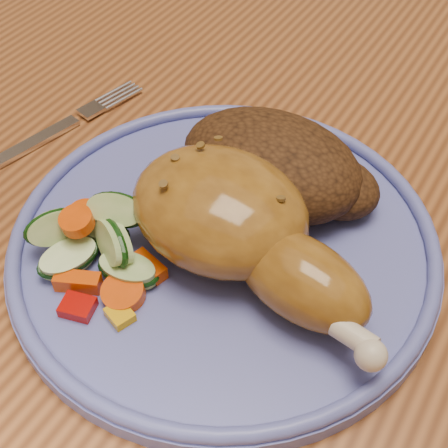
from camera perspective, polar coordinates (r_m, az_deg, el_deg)
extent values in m
cube|color=brown|center=(0.49, 11.49, 1.08)|extent=(0.90, 1.40, 0.04)
cube|color=brown|center=(1.31, 4.40, 13.57)|extent=(0.06, 0.06, 0.71)
cylinder|color=#4C2D16|center=(1.15, 6.79, -2.24)|extent=(0.04, 0.04, 0.41)
cylinder|color=#4C2D16|center=(1.40, 13.44, 7.41)|extent=(0.04, 0.04, 0.41)
cylinder|color=#585FB2|center=(0.43, 0.00, -1.92)|extent=(0.29, 0.29, 0.01)
torus|color=#585FB2|center=(0.42, 0.00, -0.93)|extent=(0.29, 0.29, 0.01)
ellipsoid|color=#9A6520|center=(0.40, -0.42, 1.35)|extent=(0.12, 0.10, 0.06)
ellipsoid|color=#9A6520|center=(0.37, 7.12, -5.03)|extent=(0.10, 0.07, 0.05)
sphere|color=beige|center=(0.35, 13.29, -11.60)|extent=(0.02, 0.02, 0.02)
ellipsoid|color=#3F240F|center=(0.44, 4.33, 5.52)|extent=(0.13, 0.10, 0.06)
ellipsoid|color=#3F240F|center=(0.44, 9.97, 3.39)|extent=(0.07, 0.05, 0.04)
ellipsoid|color=#3F240F|center=(0.46, -0.56, 5.36)|extent=(0.05, 0.05, 0.03)
cube|color=#A50A05|center=(0.39, -13.23, -7.39)|extent=(0.02, 0.02, 0.01)
cube|color=#E5A507|center=(0.38, -9.50, -8.19)|extent=(0.02, 0.02, 0.01)
cube|color=#F74B08|center=(0.40, -6.82, -3.85)|extent=(0.03, 0.02, 0.01)
cylinder|color=#F74B08|center=(0.44, -12.59, 0.70)|extent=(0.02, 0.02, 0.01)
cube|color=#F74B08|center=(0.40, -13.23, -5.17)|extent=(0.03, 0.02, 0.01)
cylinder|color=#F74B08|center=(0.41, -13.31, 0.27)|extent=(0.02, 0.02, 0.01)
cylinder|color=#F74B08|center=(0.39, -9.19, -6.24)|extent=(0.03, 0.03, 0.01)
cylinder|color=#C2DB8E|center=(0.40, -10.07, -1.64)|extent=(0.04, 0.04, 0.04)
cylinder|color=#C2DB8E|center=(0.41, -9.75, 1.28)|extent=(0.05, 0.04, 0.04)
cylinder|color=#C2DB8E|center=(0.40, -8.74, -4.21)|extent=(0.04, 0.04, 0.01)
cylinder|color=#C2DB8E|center=(0.41, -14.07, -3.07)|extent=(0.05, 0.05, 0.02)
cylinder|color=#C2DB8E|center=(0.42, -15.12, -0.26)|extent=(0.04, 0.05, 0.04)
cylinder|color=#C2DB8E|center=(0.42, -11.09, -0.50)|extent=(0.04, 0.04, 0.02)
cube|color=silver|center=(0.53, -18.06, 6.49)|extent=(0.04, 0.11, 0.00)
cube|color=silver|center=(0.55, -12.06, 10.15)|extent=(0.03, 0.06, 0.00)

